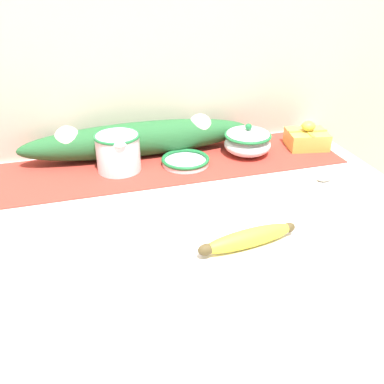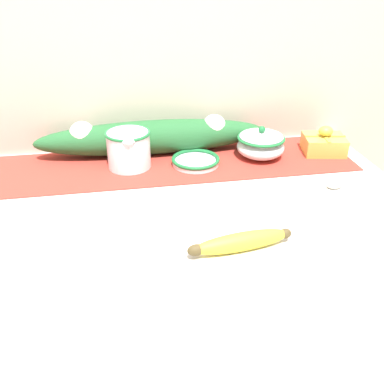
# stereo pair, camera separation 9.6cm
# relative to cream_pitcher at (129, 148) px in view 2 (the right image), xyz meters

# --- Properties ---
(countertop) EXTENTS (1.21, 0.74, 0.92)m
(countertop) POSITION_rel_cream_pitcher_xyz_m (0.07, -0.23, -0.52)
(countertop) COLOR silver
(countertop) RESTS_ON ground_plane
(back_wall) EXTENTS (2.01, 0.04, 2.40)m
(back_wall) POSITION_rel_cream_pitcher_xyz_m (0.07, 0.16, 0.23)
(back_wall) COLOR beige
(back_wall) RESTS_ON ground_plane
(table_runner) EXTENTS (1.12, 0.27, 0.00)m
(table_runner) POSITION_rel_cream_pitcher_xyz_m (0.07, -0.00, -0.06)
(table_runner) COLOR #B23328
(table_runner) RESTS_ON countertop
(cream_pitcher) EXTENTS (0.12, 0.14, 0.10)m
(cream_pitcher) POSITION_rel_cream_pitcher_xyz_m (0.00, 0.00, 0.00)
(cream_pitcher) COLOR white
(cream_pitcher) RESTS_ON countertop
(sugar_bowl) EXTENTS (0.14, 0.14, 0.09)m
(sugar_bowl) POSITION_rel_cream_pitcher_xyz_m (0.38, -0.00, -0.01)
(sugar_bowl) COLOR white
(sugar_bowl) RESTS_ON countertop
(small_dish) EXTENTS (0.14, 0.14, 0.02)m
(small_dish) POSITION_rel_cream_pitcher_xyz_m (0.18, -0.02, -0.04)
(small_dish) COLOR white
(small_dish) RESTS_ON countertop
(banana) EXTENTS (0.22, 0.06, 0.04)m
(banana) POSITION_rel_cream_pitcher_xyz_m (0.20, -0.43, -0.04)
(banana) COLOR yellow
(banana) RESTS_ON countertop
(spoon) EXTENTS (0.17, 0.03, 0.01)m
(spoon) POSITION_rel_cream_pitcher_xyz_m (0.49, -0.21, -0.05)
(spoon) COLOR #A89E89
(spoon) RESTS_ON countertop
(gift_box) EXTENTS (0.13, 0.12, 0.08)m
(gift_box) POSITION_rel_cream_pitcher_xyz_m (0.57, -0.00, -0.03)
(gift_box) COLOR gold
(gift_box) RESTS_ON countertop
(poinsettia_garland) EXTENTS (0.67, 0.11, 0.11)m
(poinsettia_garland) POSITION_rel_cream_pitcher_xyz_m (0.07, 0.08, -0.00)
(poinsettia_garland) COLOR #235B2D
(poinsettia_garland) RESTS_ON countertop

